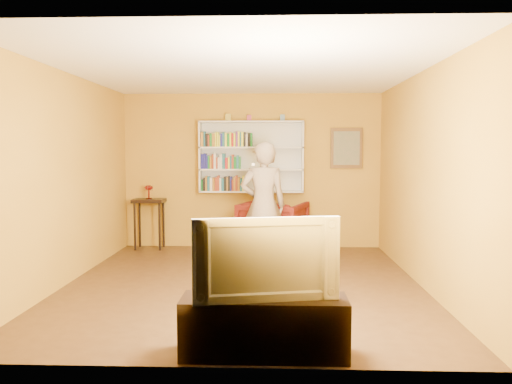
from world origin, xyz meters
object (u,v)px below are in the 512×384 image
bookshelf (251,157)px  armchair (273,229)px  person (263,205)px  tv_cabinet (264,327)px  ruby_lustre (149,189)px  console_table (149,208)px  television (264,257)px

bookshelf → armchair: bookshelf is taller
armchair → bookshelf: bearing=-43.7°
person → tv_cabinet: 3.25m
ruby_lustre → person: person is taller
console_table → bookshelf: bearing=5.1°
person → tv_cabinet: size_ratio=1.33×
console_table → tv_cabinet: console_table is taller
armchair → television: television is taller
person → armchair: bearing=-107.0°
ruby_lustre → person: bearing=-33.3°
console_table → ruby_lustre: size_ratio=3.62×
ruby_lustre → television: bearing=-65.1°
bookshelf → person: bookshelf is taller
console_table → person: (2.01, -1.32, 0.20)m
television → ruby_lustre: bearing=104.2°
console_table → tv_cabinet: 4.98m
tv_cabinet → person: bearing=91.4°
television → tv_cabinet: bearing=169.2°
ruby_lustre → armchair: size_ratio=0.24×
armchair → person: 0.91m
television → console_table: bearing=104.2°
bookshelf → ruby_lustre: size_ratio=7.47×
ruby_lustre → armchair: bearing=-14.5°
ruby_lustre → armchair: ruby_lustre is taller
person → bookshelf: bearing=-86.9°
bookshelf → armchair: (0.39, -0.72, -1.14)m
console_table → armchair: (2.16, -0.56, -0.27)m
person → console_table: bearing=-39.3°
armchair → tv_cabinet: bearing=107.0°
bookshelf → ruby_lustre: bearing=-174.9°
person → television: bearing=85.4°
person → tv_cabinet: bearing=85.4°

